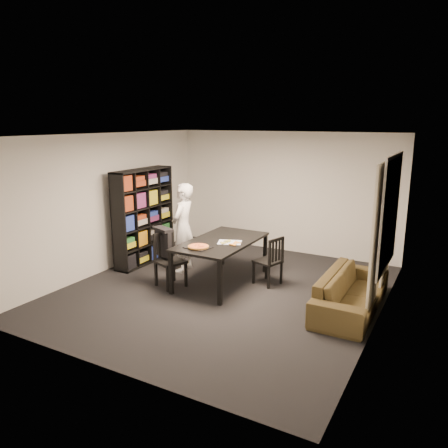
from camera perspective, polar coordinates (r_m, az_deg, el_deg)
The scene contains 16 objects.
room at distance 7.13m, azimuth -0.09°, elevation 1.03°, with size 5.01×5.51×2.61m.
window_pane at distance 6.88m, azimuth 20.91°, elevation 1.39°, with size 0.02×1.40×1.60m, color black.
window_frame at distance 6.88m, azimuth 20.87°, elevation 1.39°, with size 0.03×1.52×1.72m, color white.
curtain_left at distance 6.47m, azimuth 19.24°, elevation -2.40°, with size 0.03×0.70×2.25m, color beige.
curtain_right at distance 7.47m, azimuth 20.63°, elevation -0.45°, with size 0.03×0.70×2.25m, color beige.
bookshelf at distance 8.88m, azimuth -10.45°, elevation 0.98°, with size 0.35×1.50×1.90m, color black.
dining_table at distance 7.67m, azimuth -0.36°, elevation -2.67°, with size 1.03×1.85×0.77m.
chair_left at distance 7.66m, azimuth -7.39°, elevation -4.12°, with size 0.56×0.56×0.94m.
chair_right at distance 7.65m, azimuth 6.22°, elevation -4.43°, with size 0.50×0.50×0.87m.
draped_jacket at distance 7.70m, azimuth -7.96°, elevation -2.20°, with size 0.45×0.32×0.52m.
person at distance 8.29m, azimuth -5.36°, elevation -0.48°, with size 0.62×0.40×1.69m, color silver.
baking_tray at distance 7.23m, azimuth -3.42°, elevation -3.07°, with size 0.40×0.32×0.01m, color black.
pepperoni_pizza at distance 7.21m, azimuth -3.37°, elevation -2.96°, with size 0.35×0.35×0.03m.
kitchen_towel at distance 7.52m, azimuth 0.75°, elevation -2.41°, with size 0.40×0.30×0.01m, color white.
pizza_slices at distance 7.46m, azimuth 0.83°, elevation -2.45°, with size 0.37×0.31×0.01m, color #D28B41, non-canonical shape.
sofa at distance 6.97m, azimuth 16.28°, elevation -8.49°, with size 1.99×0.78×0.58m, color #41301A.
Camera 1 is at (3.37, -6.09, 2.83)m, focal length 35.00 mm.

